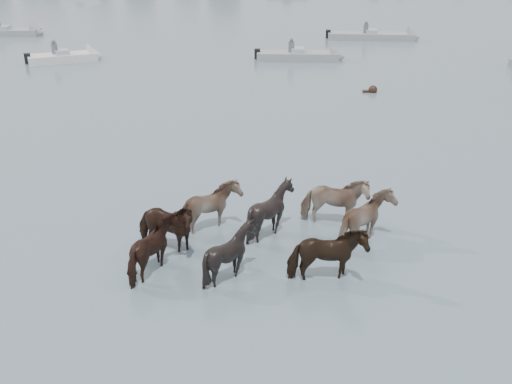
{
  "coord_description": "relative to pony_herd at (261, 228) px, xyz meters",
  "views": [
    {
      "loc": [
        -2.08,
        -11.6,
        6.99
      ],
      "look_at": [
        -1.01,
        1.81,
        1.1
      ],
      "focal_mm": 41.0,
      "sensor_mm": 36.0,
      "label": 1
    }
  ],
  "objects": [
    {
      "name": "motorboat_f",
      "position": [
        -15.91,
        34.94,
        -0.35
      ],
      "size": [
        5.79,
        1.85,
        1.92
      ],
      "rotation": [
        0.0,
        0.0,
        -0.05
      ],
      "color": "gray",
      "rests_on": "ground"
    },
    {
      "name": "motorboat_b",
      "position": [
        5.13,
        23.54,
        -0.35
      ],
      "size": [
        5.68,
        2.25,
        1.92
      ],
      "rotation": [
        0.0,
        0.0,
        -0.12
      ],
      "color": "gray",
      "rests_on": "ground"
    },
    {
      "name": "swimming_pony",
      "position": [
        6.8,
        15.15,
        -0.47
      ],
      "size": [
        0.72,
        0.44,
        0.44
      ],
      "color": "black",
      "rests_on": "ground"
    },
    {
      "name": "ground",
      "position": [
        0.97,
        -0.86,
        -0.58
      ],
      "size": [
        400.0,
        400.0,
        0.0
      ],
      "primitive_type": "plane",
      "color": "slate",
      "rests_on": "ground"
    },
    {
      "name": "motorboat_c",
      "position": [
        11.72,
        30.79,
        -0.35
      ],
      "size": [
        6.96,
        2.76,
        1.92
      ],
      "rotation": [
        0.0,
        0.0,
        -0.18
      ],
      "color": "gray",
      "rests_on": "ground"
    },
    {
      "name": "pony_herd",
      "position": [
        0.0,
        0.0,
        0.0
      ],
      "size": [
        6.73,
        3.96,
        1.51
      ],
      "color": "black",
      "rests_on": "ground"
    },
    {
      "name": "motorboat_a",
      "position": [
        -9.33,
        24.37,
        -0.35
      ],
      "size": [
        4.71,
        2.96,
        1.92
      ],
      "rotation": [
        0.0,
        0.0,
        0.33
      ],
      "color": "silver",
      "rests_on": "ground"
    }
  ]
}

